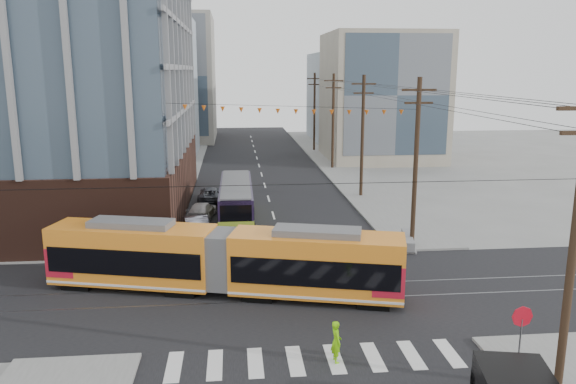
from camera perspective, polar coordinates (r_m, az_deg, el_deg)
ground at (r=26.23m, az=1.77°, el=-13.52°), size 160.00×160.00×0.00m
bg_bldg_nw_near at (r=76.71m, az=-16.33°, el=10.03°), size 18.00×16.00×18.00m
bg_bldg_ne_near at (r=73.99m, az=9.46°, el=9.51°), size 14.00×14.00×16.00m
bg_bldg_nw_far at (r=96.03m, az=-12.39°, el=11.20°), size 16.00×18.00×20.00m
bg_bldg_ne_far at (r=93.91m, az=7.46°, el=9.52°), size 16.00×16.00×14.00m
utility_pole_near at (r=21.74m, az=27.01°, el=-4.90°), size 0.30×0.30×11.00m
utility_pole_far at (r=80.46m, az=2.70°, el=8.09°), size 0.30×0.30×11.00m
streetcar at (r=29.45m, az=-6.67°, el=-6.89°), size 18.55×7.23×3.56m
city_bus at (r=42.76m, az=-5.29°, el=-1.04°), size 2.53×11.21×3.17m
parked_car_silver at (r=39.86m, az=-9.34°, el=-3.38°), size 2.25×4.76×1.51m
parked_car_white at (r=44.48m, az=-8.76°, el=-1.87°), size 2.42×4.57×1.26m
parked_car_grey at (r=50.09m, az=-7.80°, el=-0.23°), size 2.31×4.67×1.28m
pedestrian at (r=23.12m, az=4.92°, el=-14.90°), size 0.49×0.68×1.74m
stop_sign at (r=23.43m, az=22.47°, el=-14.15°), size 0.85×0.85×2.71m
jersey_barrier at (r=38.12m, az=12.07°, el=-4.84°), size 1.53×3.69×0.72m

